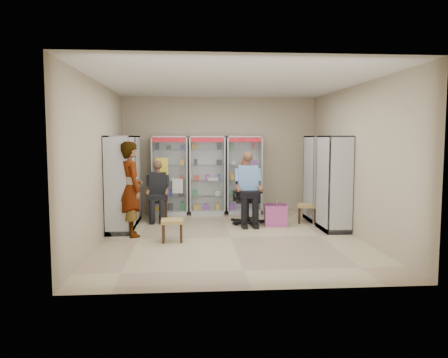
{
  "coord_description": "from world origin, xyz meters",
  "views": [
    {
      "loc": [
        -0.78,
        -8.41,
        1.96
      ],
      "look_at": [
        -0.07,
        0.7,
        1.09
      ],
      "focal_mm": 35.0,
      "sensor_mm": 36.0,
      "label": 1
    }
  ],
  "objects": [
    {
      "name": "cabinet_back_mid",
      "position": [
        -0.35,
        2.73,
        1.0
      ],
      "size": [
        0.9,
        0.5,
        2.0
      ],
      "primitive_type": "cube",
      "color": "silver",
      "rests_on": "floor"
    },
    {
      "name": "floor",
      "position": [
        0.0,
        0.0,
        0.0
      ],
      "size": [
        6.0,
        6.0,
        0.0
      ],
      "primitive_type": "plane",
      "color": "tan",
      "rests_on": "ground"
    },
    {
      "name": "cabinet_right_far",
      "position": [
        2.23,
        1.6,
        1.0
      ],
      "size": [
        0.9,
        0.5,
        2.0
      ],
      "primitive_type": "cube",
      "rotation": [
        0.0,
        0.0,
        1.57
      ],
      "color": "#A4A7AB",
      "rests_on": "floor"
    },
    {
      "name": "wooden_chair",
      "position": [
        -1.55,
        2.0,
        0.47
      ],
      "size": [
        0.42,
        0.42,
        0.94
      ],
      "primitive_type": "cube",
      "color": "black",
      "rests_on": "floor"
    },
    {
      "name": "cabinet_right_near",
      "position": [
        2.23,
        0.5,
        1.0
      ],
      "size": [
        0.9,
        0.5,
        2.0
      ],
      "primitive_type": "cube",
      "rotation": [
        0.0,
        0.0,
        1.57
      ],
      "color": "#A5A8AC",
      "rests_on": "floor"
    },
    {
      "name": "cabinet_left_far",
      "position": [
        -2.23,
        1.8,
        1.0
      ],
      "size": [
        0.9,
        0.5,
        2.0
      ],
      "primitive_type": "cube",
      "rotation": [
        0.0,
        0.0,
        -1.57
      ],
      "color": "silver",
      "rests_on": "floor"
    },
    {
      "name": "cabinet_left_near",
      "position": [
        -2.23,
        0.7,
        1.0
      ],
      "size": [
        0.9,
        0.5,
        2.0
      ],
      "primitive_type": "cube",
      "rotation": [
        0.0,
        0.0,
        -1.57
      ],
      "color": "#BBBDC3",
      "rests_on": "floor"
    },
    {
      "name": "tea_glass",
      "position": [
        1.16,
        1.17,
        0.51
      ],
      "size": [
        0.07,
        0.07,
        0.1
      ],
      "primitive_type": "cylinder",
      "color": "#521007",
      "rests_on": "pink_trunk"
    },
    {
      "name": "pink_trunk",
      "position": [
        1.12,
        1.11,
        0.23
      ],
      "size": [
        0.53,
        0.52,
        0.47
      ],
      "primitive_type": "cube",
      "rotation": [
        0.0,
        0.0,
        -0.11
      ],
      "color": "#B74978",
      "rests_on": "floor"
    },
    {
      "name": "woven_stool_a",
      "position": [
        1.9,
        1.34,
        0.22
      ],
      "size": [
        0.53,
        0.53,
        0.44
      ],
      "primitive_type": "cube",
      "rotation": [
        0.0,
        0.0,
        -0.27
      ],
      "color": "#9F7943",
      "rests_on": "floor"
    },
    {
      "name": "cabinet_back_left",
      "position": [
        -1.3,
        2.73,
        1.0
      ],
      "size": [
        0.9,
        0.5,
        2.0
      ],
      "primitive_type": "cube",
      "color": "#B8BAC0",
      "rests_on": "floor"
    },
    {
      "name": "office_chair",
      "position": [
        0.51,
        1.38,
        0.61
      ],
      "size": [
        0.67,
        0.67,
        1.22
      ],
      "primitive_type": "cube",
      "rotation": [
        0.0,
        0.0,
        -0.01
      ],
      "color": "black",
      "rests_on": "floor"
    },
    {
      "name": "seated_shopkeeper",
      "position": [
        0.51,
        1.33,
        0.77
      ],
      "size": [
        0.52,
        0.71,
        1.55
      ],
      "primitive_type": null,
      "rotation": [
        0.0,
        0.0,
        -0.01
      ],
      "color": "#78BDEE",
      "rests_on": "floor"
    },
    {
      "name": "cabinet_back_right",
      "position": [
        0.6,
        2.73,
        1.0
      ],
      "size": [
        0.9,
        0.5,
        2.0
      ],
      "primitive_type": "cube",
      "color": "#B1B3B8",
      "rests_on": "floor"
    },
    {
      "name": "room_shell",
      "position": [
        0.0,
        0.0,
        1.97
      ],
      "size": [
        5.02,
        6.02,
        3.01
      ],
      "color": "tan",
      "rests_on": "ground"
    },
    {
      "name": "seated_customer",
      "position": [
        -1.55,
        1.95,
        0.67
      ],
      "size": [
        0.44,
        0.6,
        1.34
      ],
      "primitive_type": null,
      "color": "black",
      "rests_on": "floor"
    },
    {
      "name": "woven_stool_b",
      "position": [
        -1.13,
        -0.22,
        0.21
      ],
      "size": [
        0.43,
        0.43,
        0.42
      ],
      "primitive_type": "cube",
      "rotation": [
        0.0,
        0.0,
        0.04
      ],
      "color": "#AC8648",
      "rests_on": "floor"
    },
    {
      "name": "standing_man",
      "position": [
        -1.95,
        0.3,
        0.94
      ],
      "size": [
        0.68,
        0.81,
        1.89
      ],
      "primitive_type": "imported",
      "rotation": [
        0.0,
        0.0,
        1.95
      ],
      "color": "gray",
      "rests_on": "floor"
    }
  ]
}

